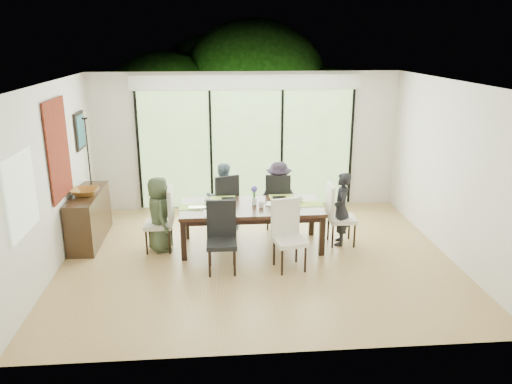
{
  "coord_description": "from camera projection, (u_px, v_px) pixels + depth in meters",
  "views": [
    {
      "loc": [
        -0.62,
        -7.16,
        3.3
      ],
      "look_at": [
        0.0,
        0.25,
        1.0
      ],
      "focal_mm": 35.0,
      "sensor_mm": 36.0,
      "label": 1
    }
  ],
  "objects": [
    {
      "name": "candlestick_base",
      "position": [
        91.0,
        186.0,
        8.58
      ],
      "size": [
        0.09,
        0.09,
        0.04
      ],
      "primitive_type": "cylinder",
      "color": "black",
      "rests_on": "sideboard"
    },
    {
      "name": "person_far_right",
      "position": [
        279.0,
        195.0,
        8.91
      ],
      "size": [
        0.61,
        0.43,
        1.22
      ],
      "primitive_type": "imported",
      "rotation": [
        0.0,
        0.0,
        3.01
      ],
      "color": "#271F2E",
      "rests_on": "floor"
    },
    {
      "name": "mullion_a",
      "position": [
        139.0,
        151.0,
        9.66
      ],
      "size": [
        0.05,
        0.04,
        2.3
      ],
      "primitive_type": "cube",
      "color": "black",
      "rests_on": "wall_back"
    },
    {
      "name": "chair_far_left",
      "position": [
        223.0,
        201.0,
        8.88
      ],
      "size": [
        0.57,
        0.57,
        1.04
      ],
      "primitive_type": null,
      "rotation": [
        0.0,
        0.0,
        3.52
      ],
      "color": "black",
      "rests_on": "floor"
    },
    {
      "name": "wall_back",
      "position": [
        246.0,
        141.0,
        9.83
      ],
      "size": [
        6.0,
        0.02,
        2.7
      ],
      "primitive_type": "cube",
      "color": "silver",
      "rests_on": "floor"
    },
    {
      "name": "person_left_end",
      "position": [
        159.0,
        214.0,
        7.96
      ],
      "size": [
        0.48,
        0.64,
        1.22
      ],
      "primitive_type": "imported",
      "rotation": [
        0.0,
        0.0,
        1.79
      ],
      "color": "#3A472F",
      "rests_on": "floor"
    },
    {
      "name": "cup_b",
      "position": [
        261.0,
        205.0,
        7.95
      ],
      "size": [
        0.13,
        0.13,
        0.09
      ],
      "primitive_type": "imported",
      "rotation": [
        0.0,
        0.0,
        2.2
      ],
      "color": "white",
      "rests_on": "table_top"
    },
    {
      "name": "floor",
      "position": [
        257.0,
        258.0,
        7.84
      ],
      "size": [
        6.0,
        5.0,
        0.01
      ],
      "primitive_type": "cube",
      "color": "olive",
      "rests_on": "ground"
    },
    {
      "name": "rail_top",
      "position": [
        242.0,
        161.0,
        11.68
      ],
      "size": [
        6.0,
        0.08,
        0.06
      ],
      "primitive_type": "cube",
      "color": "brown",
      "rests_on": "deck"
    },
    {
      "name": "foliage_far",
      "position": [
        215.0,
        103.0,
        13.5
      ],
      "size": [
        3.6,
        3.6,
        3.6
      ],
      "primitive_type": "sphere",
      "color": "#14380F",
      "rests_on": "ground"
    },
    {
      "name": "chair_near_left",
      "position": [
        222.0,
        238.0,
        7.23
      ],
      "size": [
        0.44,
        0.44,
        1.04
      ],
      "primitive_type": null,
      "rotation": [
        0.0,
        0.0,
        -0.01
      ],
      "color": "black",
      "rests_on": "floor"
    },
    {
      "name": "mullion_d",
      "position": [
        351.0,
        147.0,
        10.0
      ],
      "size": [
        0.05,
        0.04,
        2.3
      ],
      "primitive_type": "cube",
      "color": "black",
      "rests_on": "wall_back"
    },
    {
      "name": "ceiling",
      "position": [
        257.0,
        82.0,
        7.04
      ],
      "size": [
        6.0,
        5.0,
        0.01
      ],
      "primitive_type": "cube",
      "color": "white",
      "rests_on": "wall_back"
    },
    {
      "name": "chair_right_end",
      "position": [
        342.0,
        214.0,
        8.22
      ],
      "size": [
        0.45,
        0.45,
        1.04
      ],
      "primitive_type": null,
      "rotation": [
        0.0,
        0.0,
        1.55
      ],
      "color": "silver",
      "rests_on": "floor"
    },
    {
      "name": "table_apron",
      "position": [
        251.0,
        212.0,
        8.08
      ],
      "size": [
        2.09,
        0.85,
        0.09
      ],
      "primitive_type": "cube",
      "color": "black",
      "rests_on": "floor"
    },
    {
      "name": "side_window",
      "position": [
        21.0,
        194.0,
        6.02
      ],
      "size": [
        0.02,
        0.9,
        1.0
      ],
      "primitive_type": "cube",
      "color": "#8CAD7F",
      "rests_on": "wall_left"
    },
    {
      "name": "foliage_right",
      "position": [
        328.0,
        124.0,
        12.41
      ],
      "size": [
        2.8,
        2.8,
        2.8
      ],
      "primitive_type": "sphere",
      "color": "#14380F",
      "rests_on": "ground"
    },
    {
      "name": "art_canvas",
      "position": [
        81.0,
        131.0,
        8.71
      ],
      "size": [
        0.01,
        0.45,
        0.55
      ],
      "primitive_type": "cube",
      "color": "#1A4753",
      "rests_on": "wall_left"
    },
    {
      "name": "tablet_far_l",
      "position": [
        229.0,
        199.0,
        8.35
      ],
      "size": [
        0.25,
        0.17,
        0.01
      ],
      "primitive_type": "cube",
      "color": "black",
      "rests_on": "table_top"
    },
    {
      "name": "cup_a",
      "position": [
        208.0,
        201.0,
        8.12
      ],
      "size": [
        0.16,
        0.16,
        0.09
      ],
      "primitive_type": "imported",
      "rotation": [
        0.0,
        0.0,
        0.52
      ],
      "color": "white",
      "rests_on": "table_top"
    },
    {
      "name": "table_leg_fl",
      "position": [
        184.0,
        240.0,
        7.66
      ],
      "size": [
        0.09,
        0.09,
        0.65
      ],
      "primitive_type": "cube",
      "color": "black",
      "rests_on": "floor"
    },
    {
      "name": "vase",
      "position": [
        254.0,
        201.0,
        8.08
      ],
      "size": [
        0.08,
        0.08,
        0.11
      ],
      "primitive_type": "cylinder",
      "color": "silver",
      "rests_on": "table_top"
    },
    {
      "name": "foliage_left",
      "position": [
        166.0,
        117.0,
        12.22
      ],
      "size": [
        3.2,
        3.2,
        3.2
      ],
      "primitive_type": "sphere",
      "color": "#14380F",
      "rests_on": "ground"
    },
    {
      "name": "papers",
      "position": [
        295.0,
        205.0,
        8.05
      ],
      "size": [
        0.28,
        0.21,
        0.0
      ],
      "primitive_type": "cube",
      "color": "white",
      "rests_on": "table_top"
    },
    {
      "name": "candlestick_pan",
      "position": [
        84.0,
        118.0,
        8.23
      ],
      "size": [
        0.09,
        0.09,
        0.03
      ],
      "primitive_type": "cylinder",
      "color": "black",
      "rests_on": "sideboard"
    },
    {
      "name": "table_top",
      "position": [
        251.0,
        207.0,
        8.05
      ],
      "size": [
        2.28,
        1.04,
        0.06
      ],
      "primitive_type": "cube",
      "color": "black",
      "rests_on": "floor"
    },
    {
      "name": "person_far_left",
      "position": [
        223.0,
        197.0,
        8.83
      ],
      "size": [
        0.62,
        0.44,
        1.22
      ],
      "primitive_type": "imported",
      "rotation": [
        0.0,
        0.0,
        3.29
      ],
      "color": "slate",
      "rests_on": "floor"
    },
    {
      "name": "glass_doors",
      "position": [
        247.0,
        149.0,
        9.84
      ],
      "size": [
        4.2,
        0.02,
        2.3
      ],
      "primitive_type": "cube",
      "color": "#598C3F",
      "rests_on": "wall_back"
    },
    {
      "name": "deck",
      "position": [
        244.0,
        195.0,
        11.09
      ],
      "size": [
        6.0,
        1.8,
        0.1
      ],
      "primitive_type": "cube",
      "color": "brown",
      "rests_on": "ground"
    },
    {
      "name": "blinds_header",
      "position": [
        246.0,
        82.0,
        9.44
      ],
      "size": [
        4.4,
        0.06,
        0.28
      ],
      "primitive_type": "cube",
      "color": "white",
      "rests_on": "wall_back"
    },
    {
      "name": "placemat_far_l",
      "position": [
        223.0,
        199.0,
        8.39
      ],
      "size": [
        0.42,
        0.3,
        0.01
      ],
      "primitive_type": "cube",
      "color": "#88AB3D",
      "rests_on": "table_top"
    },
    {
      "name": "candle",
      "position": [
        84.0,
        115.0,
        8.21
      ],
      "size": [
        0.03,
        0.03,
        0.09
      ],
      "primitive_type": "cylinder",
      "color": "silver",
      "rests_on": "sideboard"
    },
    {
      "name": "table_leg_bl",
      "position": [
        186.0,
        221.0,
        8.48
      ],
      "size": [
        0.09,
        0.09,
        0.65
      ],
      "primitive_type": "cube",
      "color": "black",
      "rests_on": "floor"
    },
    {
      "name": "table_leg_br",
      "position": [
        312.0,
        217.0,
        8.66
      ],
      "size": [
        0.09,
        0.09,
        0.65
      ],
      "primitive_type": "cube",
      "color": "black",
      "rests_on": "floor"
    },
    {
      "name": "wall_right",
      "position": [
        452.0,
        170.0,
        7.68
      ],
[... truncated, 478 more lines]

